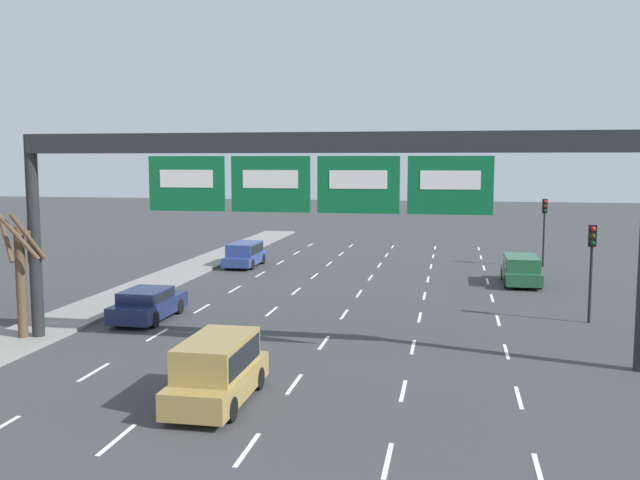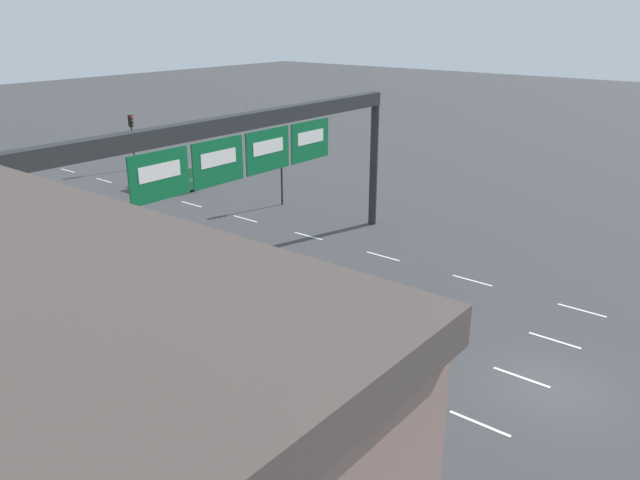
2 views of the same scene
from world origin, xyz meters
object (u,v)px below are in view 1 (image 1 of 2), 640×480
at_px(car_navy, 148,303).
at_px(sign_gantry, 316,172).
at_px(suv_blue, 245,253).
at_px(traffic_light_mid_block, 592,253).
at_px(suv_gold, 217,367).
at_px(suv_green, 521,268).
at_px(traffic_light_near_gantry, 544,218).
at_px(tree_bare_closest, 21,271).

bearing_deg(car_navy, sign_gantry, -26.22).
bearing_deg(suv_blue, sign_gantry, -66.68).
bearing_deg(car_navy, traffic_light_mid_block, 9.00).
relative_size(sign_gantry, suv_gold, 4.88).
relative_size(suv_gold, traffic_light_mid_block, 1.09).
relative_size(sign_gantry, car_navy, 4.94).
height_order(suv_green, traffic_light_near_gantry, traffic_light_near_gantry).
distance_m(suv_blue, suv_green, 17.11).
relative_size(suv_blue, suv_green, 0.96).
relative_size(car_navy, suv_green, 0.98).
xyz_separation_m(suv_blue, suv_gold, (6.66, -24.91, 0.16)).
distance_m(suv_green, tree_bare_closest, 25.43).
xyz_separation_m(sign_gantry, suv_blue, (-8.40, 19.48, -5.51)).
bearing_deg(traffic_light_near_gantry, sign_gantry, -114.35).
height_order(suv_green, tree_bare_closest, tree_bare_closest).
relative_size(car_navy, traffic_light_mid_block, 1.08).
xyz_separation_m(traffic_light_mid_block, tree_bare_closest, (-21.40, -7.17, -0.28)).
bearing_deg(traffic_light_mid_block, suv_blue, 146.01).
relative_size(suv_gold, suv_green, 0.99).
height_order(suv_gold, traffic_light_near_gantry, traffic_light_near_gantry).
height_order(suv_blue, suv_green, suv_green).
height_order(sign_gantry, suv_gold, sign_gantry).
bearing_deg(suv_blue, traffic_light_mid_block, -33.99).
bearing_deg(sign_gantry, suv_blue, 113.32).
distance_m(traffic_light_mid_block, tree_bare_closest, 22.57).
distance_m(suv_green, traffic_light_near_gantry, 7.40).
xyz_separation_m(traffic_light_near_gantry, traffic_light_mid_block, (0.01, -15.89, -0.15)).
bearing_deg(tree_bare_closest, suv_green, 39.96).
bearing_deg(traffic_light_near_gantry, suv_green, -106.07).
bearing_deg(traffic_light_mid_block, suv_green, 102.15).
relative_size(sign_gantry, suv_green, 4.84).
bearing_deg(suv_green, sign_gantry, -117.58).
height_order(car_navy, traffic_light_near_gantry, traffic_light_near_gantry).
bearing_deg(traffic_light_mid_block, sign_gantry, -146.35).
distance_m(car_navy, traffic_light_mid_block, 18.71).
bearing_deg(tree_bare_closest, sign_gantry, 1.60).
height_order(suv_gold, suv_green, suv_gold).
distance_m(sign_gantry, tree_bare_closest, 11.69).
bearing_deg(suv_blue, car_navy, -88.67).
bearing_deg(traffic_light_near_gantry, car_navy, -134.28).
bearing_deg(sign_gantry, tree_bare_closest, -178.40).
bearing_deg(suv_gold, car_navy, 123.86).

